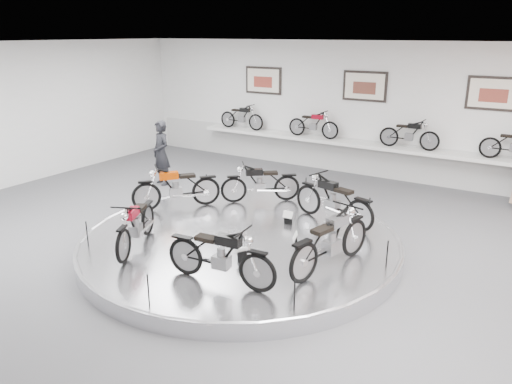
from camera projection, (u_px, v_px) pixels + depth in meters
The scene contains 20 objects.
floor at pixel (232, 255), 9.91m from camera, with size 16.00×16.00×0.00m, color #4E4E50.
ceiling at pixel (229, 45), 8.68m from camera, with size 16.00×16.00×0.00m, color white.
wall_back at pixel (364, 110), 14.95m from camera, with size 16.00×16.00×0.00m, color white.
dado_band at pixel (360, 157), 15.37m from camera, with size 15.68×0.04×1.10m, color #BCBCBA.
display_platform at pixel (240, 243), 10.10m from camera, with size 6.40×6.40×0.30m, color silver.
platform_rim at pixel (240, 237), 10.07m from camera, with size 6.40×6.40×0.10m, color #B2B2BA.
shelf at pixel (358, 144), 15.01m from camera, with size 11.00×0.55×0.10m, color silver.
poster_left at pixel (263, 80), 16.47m from camera, with size 1.35×0.06×0.88m, color silver.
poster_center at pixel (365, 86), 14.70m from camera, with size 1.35×0.06×0.88m, color silver.
poster_right at pixel (494, 94), 12.93m from camera, with size 1.35×0.06×0.88m, color silver.
shelf_bike_a at pixel (242, 118), 17.00m from camera, with size 1.22×0.42×0.73m, color black, non-canonical shape.
shelf_bike_b at pixel (313, 126), 15.64m from camera, with size 1.22×0.42×0.73m, color maroon, non-canonical shape.
shelf_bike_c at pixel (409, 136), 14.13m from camera, with size 1.22×0.42×0.73m, color black, non-canonical shape.
bike_a at pixel (334, 200), 10.63m from camera, with size 1.76×0.62×1.04m, color black, non-canonical shape.
bike_b at pixel (260, 183), 11.97m from camera, with size 1.63×0.57×0.96m, color black, non-canonical shape.
bike_c at pixel (176, 187), 11.51m from camera, with size 1.75×0.62×1.03m, color #B73B01, non-canonical shape.
bike_d at pixel (136, 224), 9.37m from camera, with size 1.64×0.58×0.97m, color maroon, non-canonical shape.
bike_e at pixel (220, 255), 8.03m from camera, with size 1.70×0.60×1.00m, color black, non-canonical shape.
bike_f at pixel (331, 240), 8.52m from camera, with size 1.82×0.64×1.07m, color #9D9EA2, non-canonical shape.
visitor at pixel (161, 153), 14.26m from camera, with size 0.67×0.44×1.85m, color black.
Camera 1 is at (5.20, -7.42, 4.22)m, focal length 35.00 mm.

